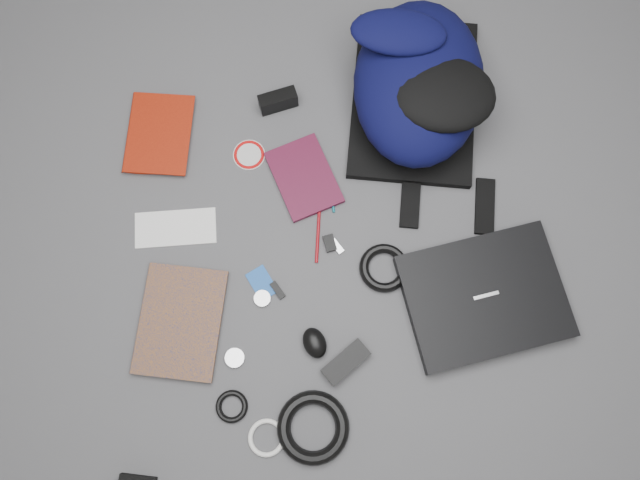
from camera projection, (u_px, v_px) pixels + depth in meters
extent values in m
plane|color=#4F4F51|center=(320.00, 242.00, 1.66)|extent=(4.00, 4.00, 0.00)
cube|color=black|center=(484.00, 297.00, 1.60)|extent=(0.40, 0.32, 0.04)
imported|color=maroon|center=(128.00, 132.00, 1.72)|extent=(0.24, 0.28, 0.03)
imported|color=#C56D0E|center=(140.00, 317.00, 1.60)|extent=(0.30, 0.34, 0.02)
cube|color=white|center=(176.00, 228.00, 1.67)|extent=(0.23, 0.14, 0.00)
cube|color=#410C20|center=(304.00, 177.00, 1.69)|extent=(0.18, 0.23, 0.02)
cube|color=black|center=(278.00, 101.00, 1.73)|extent=(0.11, 0.04, 0.06)
cylinder|color=silver|center=(249.00, 155.00, 1.72)|extent=(0.11, 0.11, 0.00)
cylinder|color=#0C6473|center=(330.00, 190.00, 1.69)|extent=(0.02, 0.13, 0.01)
cylinder|color=maroon|center=(318.00, 235.00, 1.66)|extent=(0.06, 0.15, 0.01)
cube|color=#1651AB|center=(262.00, 283.00, 1.63)|extent=(0.08, 0.10, 0.00)
cube|color=black|center=(278.00, 290.00, 1.62)|extent=(0.03, 0.05, 0.01)
cube|color=silver|center=(337.00, 246.00, 1.65)|extent=(0.03, 0.05, 0.01)
cube|color=black|center=(330.00, 243.00, 1.65)|extent=(0.03, 0.05, 0.01)
ellipsoid|color=black|center=(315.00, 343.00, 1.58)|extent=(0.07, 0.09, 0.04)
cylinder|color=silver|center=(235.00, 358.00, 1.58)|extent=(0.06, 0.06, 0.01)
cylinder|color=#AAAAAC|center=(262.00, 298.00, 1.62)|extent=(0.06, 0.06, 0.01)
torus|color=black|center=(384.00, 268.00, 1.63)|extent=(0.13, 0.13, 0.03)
cube|color=black|center=(346.00, 362.00, 1.57)|extent=(0.13, 0.10, 0.03)
torus|color=black|center=(313.00, 428.00, 1.53)|extent=(0.23, 0.23, 0.03)
torus|color=black|center=(232.00, 406.00, 1.55)|extent=(0.09, 0.09, 0.02)
torus|color=white|center=(267.00, 438.00, 1.53)|extent=(0.10, 0.10, 0.01)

